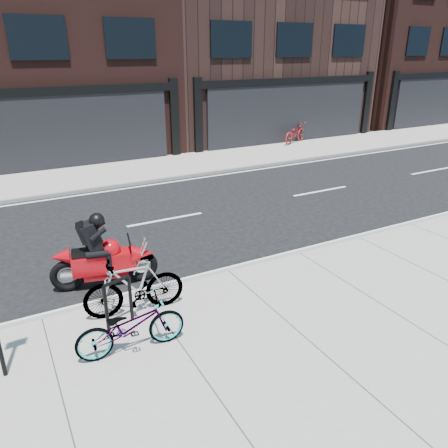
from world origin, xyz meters
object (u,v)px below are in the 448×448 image
bicycle_front (131,326)px  motorcycle (108,256)px  bike_rack (118,299)px  bicycle_far (295,133)px  bicycle_rear (134,286)px

bicycle_front → motorcycle: bearing=-3.1°
bike_rack → bicycle_far: 17.46m
bicycle_rear → motorcycle: motorcycle is taller
bicycle_front → bicycle_rear: bearing=-16.7°
motorcycle → bicycle_far: size_ratio=1.13×
bicycle_far → bike_rack: bearing=107.5°
bicycle_rear → bike_rack: bearing=-46.0°
bicycle_rear → bicycle_front: bearing=-14.0°
bicycle_front → bicycle_far: 18.02m
bike_rack → bicycle_front: 0.80m
bike_rack → bicycle_far: size_ratio=0.47×
bicycle_rear → motorcycle: (-0.10, 1.50, -0.01)m
bicycle_rear → bicycle_far: (12.40, 11.60, -0.04)m
bicycle_front → bicycle_far: bicycle_far is taller
bike_rack → bicycle_rear: 0.48m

